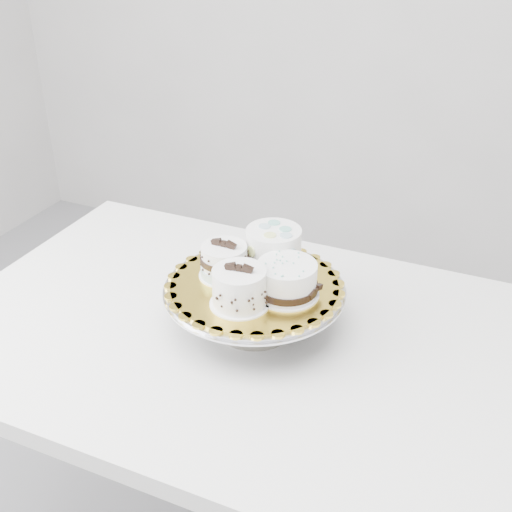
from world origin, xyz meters
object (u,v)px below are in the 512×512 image
at_px(cake_dots, 274,248).
at_px(cake_ribbon, 287,280).
at_px(cake_swirl, 239,288).
at_px(table, 238,360).
at_px(cake_banded, 224,262).
at_px(cake_board, 255,285).
at_px(cake_stand, 255,299).

distance_m(cake_dots, cake_ribbon, 0.11).
bearing_deg(cake_swirl, cake_dots, 81.55).
bearing_deg(table, cake_banded, 148.58).
height_order(table, cake_board, cake_board).
xyz_separation_m(cake_stand, cake_dots, (0.01, 0.08, 0.07)).
bearing_deg(cake_board, table, -148.37).
bearing_deg(cake_stand, cake_swirl, -87.51).
bearing_deg(cake_stand, cake_dots, 86.02).
height_order(cake_stand, cake_dots, cake_dots).
relative_size(cake_dots, cake_ribbon, 0.99).
distance_m(table, cake_banded, 0.22).
bearing_deg(table, cake_board, 31.32).
bearing_deg(cake_banded, cake_ribbon, -2.56).
bearing_deg(cake_ribbon, cake_board, -175.51).
bearing_deg(table, cake_swirl, -60.43).
xyz_separation_m(table, cake_board, (0.03, 0.02, 0.18)).
height_order(cake_banded, cake_dots, same).
height_order(cake_stand, cake_ribbon, cake_ribbon).
distance_m(cake_swirl, cake_dots, 0.15).
distance_m(cake_swirl, cake_ribbon, 0.09).
bearing_deg(cake_dots, table, -98.30).
xyz_separation_m(table, cake_banded, (-0.04, 0.02, 0.21)).
height_order(cake_swirl, cake_banded, cake_swirl).
xyz_separation_m(table, cake_ribbon, (0.10, 0.01, 0.21)).
bearing_deg(cake_banded, cake_swirl, -46.08).
bearing_deg(cake_swirl, cake_board, 84.92).
bearing_deg(cake_swirl, cake_banded, 124.01).
xyz_separation_m(cake_swirl, cake_banded, (-0.07, 0.08, -0.00)).
xyz_separation_m(cake_stand, cake_board, (0.00, 0.00, 0.03)).
bearing_deg(cake_board, cake_ribbon, -5.56).
distance_m(table, cake_dots, 0.24).
bearing_deg(cake_ribbon, cake_stand, -175.51).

